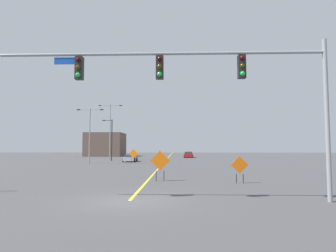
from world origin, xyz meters
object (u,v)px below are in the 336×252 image
(traffic_signal_assembly, at_px, (205,78))
(construction_sign_left_lane, at_px, (240,166))
(street_lamp_far_right, at_px, (110,128))
(street_lamp_mid_left, at_px, (90,131))
(car_silver_approaching, at_px, (130,158))
(car_red_passing, at_px, (189,155))
(construction_sign_right_shoulder, at_px, (134,154))
(street_lamp_near_left, at_px, (111,138))
(construction_sign_right_lane, at_px, (160,162))

(traffic_signal_assembly, height_order, construction_sign_left_lane, traffic_signal_assembly)
(street_lamp_far_right, bearing_deg, street_lamp_mid_left, -92.16)
(construction_sign_left_lane, bearing_deg, car_silver_approaching, 112.90)
(street_lamp_mid_left, bearing_deg, construction_sign_left_lane, -52.58)
(street_lamp_far_right, xyz_separation_m, car_red_passing, (14.41, 13.32, -5.15))
(traffic_signal_assembly, distance_m, street_lamp_mid_left, 31.23)
(car_red_passing, bearing_deg, construction_sign_right_shoulder, -110.38)
(car_silver_approaching, height_order, car_red_passing, car_red_passing)
(construction_sign_right_shoulder, bearing_deg, traffic_signal_assembly, -75.33)
(street_lamp_mid_left, distance_m, car_silver_approaching, 8.78)
(construction_sign_right_shoulder, relative_size, car_silver_approaching, 0.48)
(car_silver_approaching, bearing_deg, construction_sign_right_shoulder, -76.12)
(street_lamp_far_right, bearing_deg, car_silver_approaching, -46.34)
(traffic_signal_assembly, height_order, car_silver_approaching, traffic_signal_assembly)
(street_lamp_near_left, xyz_separation_m, car_red_passing, (13.71, 15.55, -3.27))
(construction_sign_left_lane, bearing_deg, street_lamp_far_right, 116.50)
(street_lamp_mid_left, xyz_separation_m, construction_sign_right_lane, (11.23, -20.55, -3.33))
(construction_sign_right_lane, bearing_deg, car_red_passing, 85.39)
(traffic_signal_assembly, bearing_deg, street_lamp_near_left, 108.98)
(construction_sign_right_shoulder, distance_m, car_red_passing, 24.89)
(traffic_signal_assembly, relative_size, car_red_passing, 3.39)
(traffic_signal_assembly, xyz_separation_m, street_lamp_far_right, (-13.28, 38.79, 0.29))
(street_lamp_near_left, height_order, car_silver_approaching, street_lamp_near_left)
(traffic_signal_assembly, xyz_separation_m, street_lamp_mid_left, (-13.69, 28.06, -0.84))
(street_lamp_mid_left, distance_m, construction_sign_left_lane, 27.42)
(street_lamp_near_left, bearing_deg, car_silver_approaching, -32.93)
(street_lamp_far_right, bearing_deg, construction_sign_left_lane, -63.50)
(street_lamp_near_left, bearing_deg, street_lamp_mid_left, -97.46)
(construction_sign_right_lane, relative_size, car_silver_approaching, 0.49)
(street_lamp_mid_left, xyz_separation_m, car_red_passing, (14.82, 24.05, -4.03))
(street_lamp_near_left, height_order, car_red_passing, street_lamp_near_left)
(construction_sign_left_lane, bearing_deg, car_red_passing, 92.14)
(construction_sign_right_shoulder, xyz_separation_m, car_red_passing, (8.66, 23.32, -0.66))
(street_lamp_mid_left, relative_size, street_lamp_near_left, 1.11)
(traffic_signal_assembly, height_order, street_lamp_far_right, street_lamp_far_right)
(traffic_signal_assembly, height_order, construction_sign_right_lane, traffic_signal_assembly)
(traffic_signal_assembly, bearing_deg, street_lamp_mid_left, 116.00)
(construction_sign_right_shoulder, height_order, construction_sign_left_lane, construction_sign_right_shoulder)
(street_lamp_mid_left, height_order, street_lamp_near_left, street_lamp_mid_left)
(construction_sign_right_lane, bearing_deg, construction_sign_left_lane, -11.19)
(street_lamp_near_left, relative_size, construction_sign_right_shoulder, 3.42)
(construction_sign_right_shoulder, xyz_separation_m, construction_sign_left_lane, (10.37, -22.32, -0.18))
(car_silver_approaching, bearing_deg, street_lamp_far_right, 133.66)
(street_lamp_mid_left, distance_m, street_lamp_far_right, 10.79)
(street_lamp_far_right, height_order, construction_sign_right_shoulder, street_lamp_far_right)
(street_lamp_near_left, bearing_deg, construction_sign_right_shoulder, -57.03)
(street_lamp_far_right, xyz_separation_m, street_lamp_near_left, (0.71, -2.23, -1.88))
(construction_sign_right_shoulder, xyz_separation_m, car_silver_approaching, (-1.33, 5.37, -0.71))
(street_lamp_mid_left, distance_m, construction_sign_right_lane, 23.65)
(construction_sign_right_shoulder, bearing_deg, car_red_passing, 69.62)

